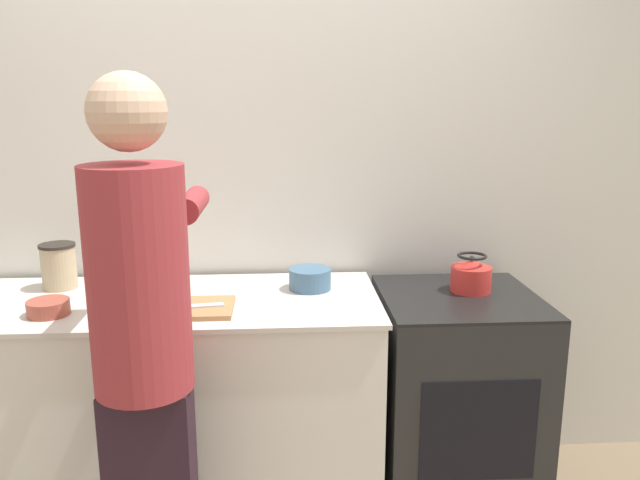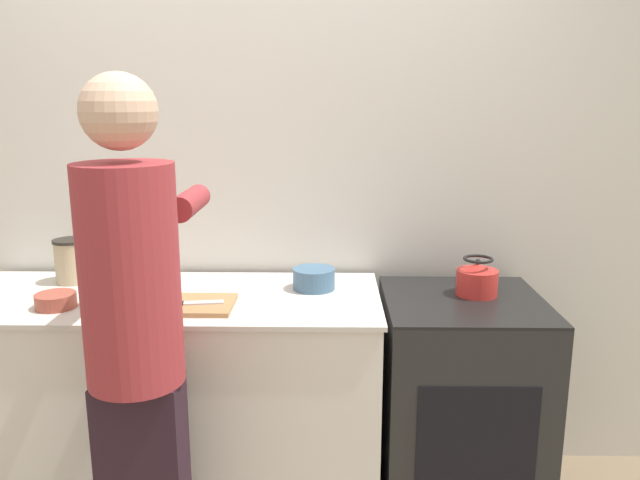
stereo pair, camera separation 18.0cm
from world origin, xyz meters
name	(u,v)px [view 1 (the left image)]	position (x,y,z in m)	size (l,w,h in m)	color
wall_back	(249,186)	(0.00, 0.72, 1.30)	(8.00, 0.05, 2.60)	silver
counter	(169,407)	(-0.32, 0.33, 0.46)	(1.68, 0.68, 0.92)	silver
oven	(455,401)	(0.84, 0.31, 0.46)	(0.62, 0.62, 0.91)	black
person	(143,338)	(-0.28, -0.21, 0.97)	(0.34, 0.58, 1.75)	black
cutting_board	(182,308)	(-0.23, 0.19, 0.92)	(0.37, 0.24, 0.02)	#A87A4C
knife	(189,306)	(-0.20, 0.17, 0.94)	(0.24, 0.06, 0.01)	silver
kettle	(471,276)	(0.90, 0.36, 0.98)	(0.16, 0.16, 0.15)	red
bowl_prep	(310,279)	(0.25, 0.42, 0.96)	(0.17, 0.17, 0.09)	#426684
bowl_mixing	(48,308)	(-0.70, 0.17, 0.94)	(0.15, 0.15, 0.05)	#9E4738
canister_jar	(59,266)	(-0.77, 0.50, 1.01)	(0.14, 0.14, 0.19)	tan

